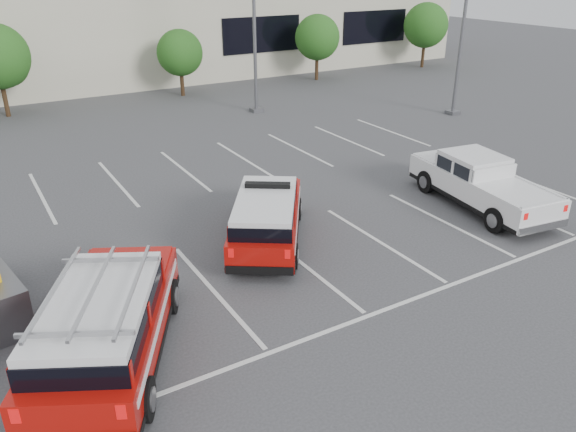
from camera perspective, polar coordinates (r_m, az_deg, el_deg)
name	(u,v)px	position (r m, az deg, el deg)	size (l,w,h in m)	color
ground	(304,265)	(15.60, 1.63, -5.01)	(120.00, 120.00, 0.00)	#38383B
stall_markings	(233,209)	(19.13, -5.61, 0.73)	(23.00, 15.00, 0.01)	silver
convention_building	(59,8)	(44.03, -22.25, 18.98)	(60.00, 16.99, 13.20)	beige
tree_mid_right	(181,54)	(36.07, -10.81, 15.85)	(2.77, 2.77, 3.99)	#3F2B19
tree_right	(318,39)	(40.58, 3.07, 17.53)	(3.07, 3.07, 4.42)	#3F2B19
tree_far_right	(426,27)	(46.83, 13.85, 18.16)	(3.37, 3.37, 4.85)	#3F2B19
light_pole_mid	(254,13)	(31.04, -3.47, 19.86)	(0.90, 0.60, 10.24)	#59595E
light_pole_right	(465,14)	(31.78, 17.50, 18.96)	(0.90, 0.60, 10.24)	#59595E
fire_chief_suv	(267,221)	(16.50, -2.15, -0.48)	(4.25, 5.13, 1.75)	#9D0C07
white_pickup	(480,187)	(20.12, 18.90, 2.79)	(2.70, 5.82, 1.72)	silver
ladder_suv	(108,329)	(12.21, -17.82, -10.91)	(4.36, 5.72, 2.11)	#9D0C07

